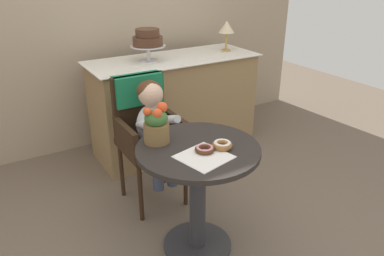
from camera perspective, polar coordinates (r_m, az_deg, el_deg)
The scene contains 12 objects.
ground_plane at distance 2.52m, azimuth 0.82°, elevation -17.68°, with size 8.00×8.00×0.00m, color #6B5B4C.
back_wall at distance 3.59m, azimuth -15.61°, elevation 18.11°, with size 4.80×0.10×2.70m, color tan.
cafe_table at distance 2.21m, azimuth 0.90°, elevation -7.84°, with size 0.72×0.72×0.72m.
wicker_chair at distance 2.70m, azimuth -7.34°, elevation 1.33°, with size 0.42×0.45×0.95m.
seated_child at distance 2.56m, azimuth -5.95°, elevation 0.96°, with size 0.27×0.32×0.73m.
paper_napkin at distance 2.00m, azimuth 1.87°, elevation -4.48°, with size 0.26×0.25×0.00m, color white.
donut_front at distance 2.09m, azimuth 4.70°, elevation -2.58°, with size 0.12×0.12×0.04m.
donut_mid at distance 2.05m, azimuth 1.97°, elevation -3.26°, with size 0.11×0.11×0.03m.
flower_vase at distance 2.13m, azimuth -5.52°, elevation 0.48°, with size 0.15×0.15×0.24m.
display_counter at distance 3.50m, azimuth -2.70°, elevation 3.66°, with size 1.56×0.62×0.90m.
tiered_cake_stand at distance 3.22m, azimuth -6.87°, elevation 13.40°, with size 0.30×0.30×0.28m.
table_lamp at distance 3.61m, azimuth 5.38°, elevation 15.13°, with size 0.15×0.15×0.28m.
Camera 1 is at (-1.00, -1.59, 1.68)m, focal length 34.45 mm.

